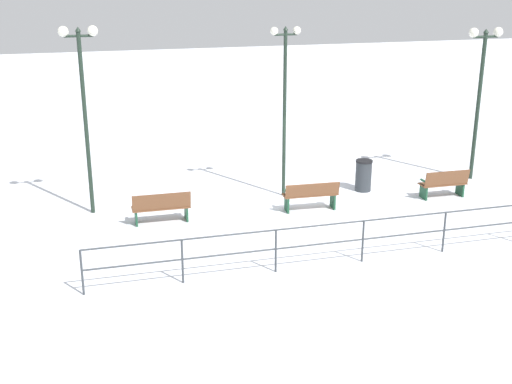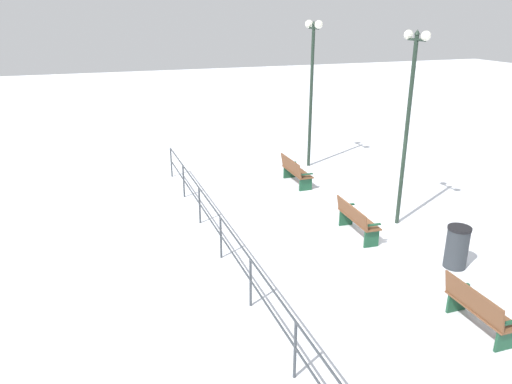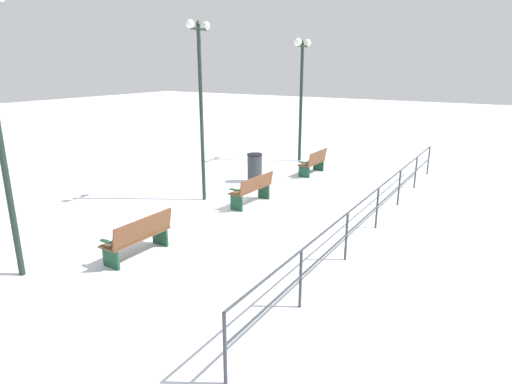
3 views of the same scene
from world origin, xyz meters
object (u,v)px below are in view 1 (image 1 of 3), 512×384
Objects in this scene: lamppost_near at (481,75)px; lamppost_middle at (285,87)px; lamppost_far at (83,86)px; trash_bin at (363,175)px; bench_second at (311,195)px; bench_third at (161,207)px; bench_nearest at (444,183)px.

lamppost_middle reaches higher than lamppost_near.
trash_bin is (-0.22, -8.23, -3.11)m from lamppost_far.
bench_second is 0.32× the size of lamppost_middle.
lamppost_near is at bearing -73.49° from bench_second.
lamppost_middle is 0.97× the size of lamppost_far.
lamppost_far is at bearing 53.75° from bench_third.
bench_third is 10.90m from lamppost_near.
bench_nearest is 0.28× the size of lamppost_far.
lamppost_middle is at bearing -70.25° from bench_third.
trash_bin is at bearing -91.52° from lamppost_far.
lamppost_middle is at bearing -90.00° from lamppost_far.
bench_third reaches higher than bench_second.
lamppost_near reaches higher than trash_bin.
lamppost_far is (1.50, 6.04, 3.13)m from bench_second.
bench_second is at bearing -167.14° from lamppost_middle.
bench_nearest is at bearing -90.28° from bench_third.
trash_bin is at bearing -94.93° from lamppost_middle.
lamppost_near reaches higher than bench_second.
lamppost_near is (1.35, -10.40, 2.95)m from bench_third.
lamppost_far reaches higher than bench_third.
trash_bin is at bearing 58.90° from bench_nearest.
bench_third is 5.03m from lamppost_middle.
lamppost_near is at bearing -50.90° from bench_nearest.
bench_nearest is at bearing -98.28° from lamppost_far.
trash_bin is (-0.22, 3.95, -2.92)m from lamppost_near.
bench_third is 0.30× the size of lamppost_far.
bench_nearest is at bearing -108.05° from lamppost_middle.
lamppost_far reaches higher than lamppost_middle.
bench_nearest is 0.29× the size of lamppost_near.
lamppost_middle is (1.50, 0.34, 2.86)m from bench_second.
trash_bin is (1.13, -6.45, 0.03)m from bench_third.
bench_third is 3.86m from lamppost_far.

